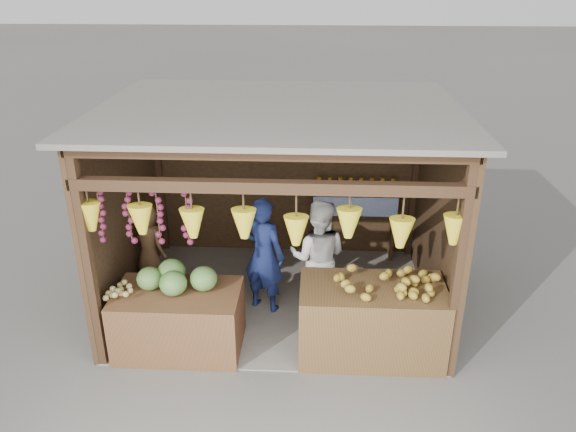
# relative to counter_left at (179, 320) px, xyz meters

# --- Properties ---
(ground) EXTENTS (80.00, 80.00, 0.00)m
(ground) POSITION_rel_counter_left_xyz_m (1.11, 1.11, -0.38)
(ground) COLOR #514F49
(ground) RESTS_ON ground
(stall_structure) EXTENTS (4.30, 3.30, 2.66)m
(stall_structure) POSITION_rel_counter_left_xyz_m (1.08, 1.07, 1.29)
(stall_structure) COLOR slate
(stall_structure) RESTS_ON ground
(back_shelf) EXTENTS (1.25, 0.32, 1.32)m
(back_shelf) POSITION_rel_counter_left_xyz_m (2.16, 2.39, 0.49)
(back_shelf) COLOR #382314
(back_shelf) RESTS_ON ground
(counter_left) EXTENTS (1.45, 0.85, 0.76)m
(counter_left) POSITION_rel_counter_left_xyz_m (0.00, 0.00, 0.00)
(counter_left) COLOR #4A2918
(counter_left) RESTS_ON ground
(counter_right) EXTENTS (1.64, 0.85, 0.89)m
(counter_right) POSITION_rel_counter_left_xyz_m (2.23, 0.02, 0.06)
(counter_right) COLOR #452C17
(counter_right) RESTS_ON ground
(stool) EXTENTS (0.32, 0.32, 0.30)m
(stool) POSITION_rel_counter_left_xyz_m (-0.63, 1.13, -0.23)
(stool) COLOR black
(stool) RESTS_ON ground
(man_standing) EXTENTS (0.68, 0.58, 1.58)m
(man_standing) POSITION_rel_counter_left_xyz_m (0.92, 0.90, 0.41)
(man_standing) COLOR #131C48
(man_standing) RESTS_ON ground
(woman_standing) EXTENTS (0.83, 0.69, 1.56)m
(woman_standing) POSITION_rel_counter_left_xyz_m (1.61, 0.90, 0.40)
(woman_standing) COLOR silver
(woman_standing) RESTS_ON ground
(vendor_seated) EXTENTS (0.61, 0.57, 1.06)m
(vendor_seated) POSITION_rel_counter_left_xyz_m (-0.63, 1.13, 0.45)
(vendor_seated) COLOR brown
(vendor_seated) RESTS_ON stool
(melon_pile) EXTENTS (1.00, 0.50, 0.32)m
(melon_pile) POSITION_rel_counter_left_xyz_m (-0.02, 0.07, 0.54)
(melon_pile) COLOR #134917
(melon_pile) RESTS_ON counter_left
(tanfruit_pile) EXTENTS (0.34, 0.40, 0.13)m
(tanfruit_pile) POSITION_rel_counter_left_xyz_m (-0.63, -0.07, 0.44)
(tanfruit_pile) COLOR tan
(tanfruit_pile) RESTS_ON counter_left
(mango_pile) EXTENTS (1.40, 0.64, 0.22)m
(mango_pile) POSITION_rel_counter_left_xyz_m (2.34, -0.00, 0.62)
(mango_pile) COLOR #B56118
(mango_pile) RESTS_ON counter_right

